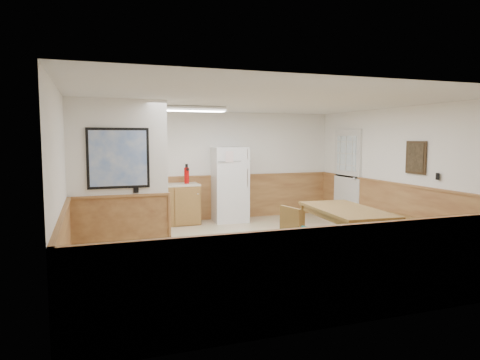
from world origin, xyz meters
name	(u,v)px	position (x,y,z in m)	size (l,w,h in m)	color
ground	(259,250)	(0.00, 0.00, 0.00)	(6.00, 6.00, 0.00)	tan
ceiling	(259,102)	(0.00, 0.00, 2.50)	(6.00, 6.00, 0.02)	white
back_wall	(211,166)	(0.00, 3.00, 1.25)	(6.00, 0.02, 2.50)	white
right_wall	(405,173)	(3.00, 0.00, 1.25)	(0.02, 6.00, 2.50)	white
left_wall	(66,184)	(-3.00, 0.00, 1.25)	(0.02, 6.00, 2.50)	white
wainscot_back	(211,198)	(0.00, 2.98, 0.50)	(6.00, 0.04, 1.00)	#B88849
wainscot_right	(403,212)	(2.98, 0.00, 0.50)	(0.04, 6.00, 1.00)	#B88849
wainscot_left	(69,235)	(-2.98, 0.00, 0.50)	(0.04, 6.00, 1.00)	#B88849
partition_wall	(119,182)	(-2.25, 0.19, 1.23)	(1.50, 0.20, 2.50)	white
kitchen_counter	(162,204)	(-1.21, 2.68, 0.46)	(2.20, 0.61, 1.00)	olive
exterior_door	(347,175)	(2.96, 1.90, 1.05)	(0.07, 1.02, 2.15)	silver
kitchen_window	(117,155)	(-2.10, 2.98, 1.55)	(0.80, 0.04, 1.00)	silver
wall_painting	(416,157)	(2.97, -0.30, 1.55)	(0.04, 0.50, 0.60)	#372716
fluorescent_fixture	(194,109)	(-0.80, 1.30, 2.45)	(1.20, 0.30, 0.09)	silver
refrigerator	(230,184)	(0.34, 2.63, 0.85)	(0.79, 0.75, 1.70)	white
dining_table	(346,214)	(1.30, -0.62, 0.66)	(1.07, 1.92, 0.75)	olive
dining_bench	(417,226)	(2.80, -0.59, 0.35)	(0.59, 1.73, 0.45)	olive
dining_chair	(296,229)	(0.33, -0.73, 0.49)	(0.75, 0.58, 0.85)	olive
fire_extinguisher	(187,175)	(-0.65, 2.66, 1.09)	(0.13, 0.13, 0.43)	#BA0909
soap_bottle	(109,182)	(-2.29, 2.67, 1.00)	(0.06, 0.06, 0.20)	#178024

